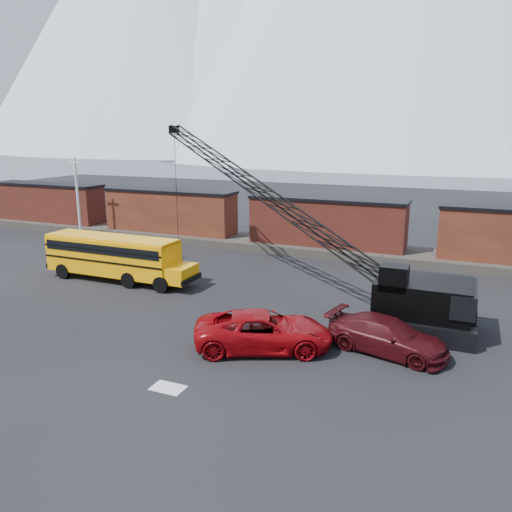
# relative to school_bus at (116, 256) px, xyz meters

# --- Properties ---
(ground) EXTENTS (160.00, 160.00, 0.00)m
(ground) POSITION_rel_school_bus_xyz_m (11.40, -7.80, -1.79)
(ground) COLOR black
(ground) RESTS_ON ground
(gravel_berm) EXTENTS (120.00, 5.00, 0.70)m
(gravel_berm) POSITION_rel_school_bus_xyz_m (11.40, 14.20, -1.44)
(gravel_berm) COLOR #48433B
(gravel_berm) RESTS_ON ground
(boxcar_west_far) EXTENTS (13.70, 3.10, 4.17)m
(boxcar_west_far) POSITION_rel_school_bus_xyz_m (-20.60, 14.20, 0.97)
(boxcar_west_far) COLOR #561C18
(boxcar_west_far) RESTS_ON gravel_berm
(boxcar_west_near) EXTENTS (13.70, 3.10, 4.17)m
(boxcar_west_near) POSITION_rel_school_bus_xyz_m (-4.60, 14.20, 0.97)
(boxcar_west_near) COLOR #471E14
(boxcar_west_near) RESTS_ON gravel_berm
(boxcar_mid) EXTENTS (13.70, 3.10, 4.17)m
(boxcar_mid) POSITION_rel_school_bus_xyz_m (11.40, 14.20, 0.97)
(boxcar_mid) COLOR #561C18
(boxcar_mid) RESTS_ON gravel_berm
(utility_pole) EXTENTS (1.40, 0.24, 8.00)m
(utility_pole) POSITION_rel_school_bus_xyz_m (-12.60, 10.20, 2.36)
(utility_pole) COLOR silver
(utility_pole) RESTS_ON ground
(snow_patch) EXTENTS (1.40, 0.90, 0.02)m
(snow_patch) POSITION_rel_school_bus_xyz_m (11.90, -11.80, -1.78)
(snow_patch) COLOR silver
(snow_patch) RESTS_ON ground
(school_bus) EXTENTS (11.65, 2.65, 3.19)m
(school_bus) POSITION_rel_school_bus_xyz_m (0.00, 0.00, 0.00)
(school_bus) COLOR #FDA605
(school_bus) RESTS_ON ground
(red_pickup) EXTENTS (7.37, 5.51, 1.86)m
(red_pickup) POSITION_rel_school_bus_xyz_m (14.06, -6.61, -0.86)
(red_pickup) COLOR #95070C
(red_pickup) RESTS_ON ground
(maroon_suv) EXTENTS (6.23, 3.64, 1.70)m
(maroon_suv) POSITION_rel_school_bus_xyz_m (19.66, -4.65, -0.95)
(maroon_suv) COLOR #3D0B0F
(maroon_suv) RESTS_ON ground
(crawler_crane) EXTENTS (23.65, 11.11, 11.06)m
(crawler_crane) POSITION_rel_school_bus_xyz_m (9.96, 3.15, 4.64)
(crawler_crane) COLOR black
(crawler_crane) RESTS_ON ground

